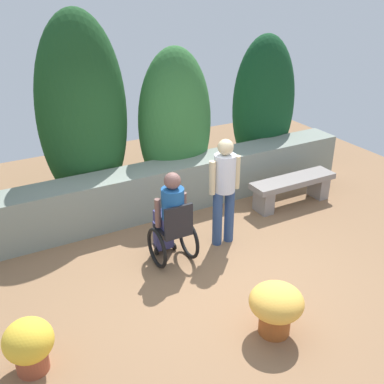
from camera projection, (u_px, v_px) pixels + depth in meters
name	position (u px, v px, depth m)	size (l,w,h in m)	color
ground_plane	(211.00, 273.00, 6.18)	(10.75, 10.75, 0.00)	#8C6747
stone_retaining_wall	(151.00, 191.00, 7.52)	(7.36, 0.58, 0.80)	gray
hedge_backdrop	(109.00, 120.00, 7.44)	(6.82, 1.23, 3.16)	#355E23
stone_bench	(293.00, 187.00, 7.84)	(1.54, 0.40, 0.48)	gray
person_in_wheelchair	(171.00, 220.00, 6.19)	(0.53, 0.66, 1.33)	black
person_standing_companion	(224.00, 185.00, 6.48)	(0.49, 0.30, 1.59)	navy
flower_pot_purple_near	(29.00, 345.00, 4.56)	(0.50, 0.50, 0.59)	#9F4B31
flower_pot_terracotta_by_wall	(276.00, 306.00, 5.03)	(0.60, 0.60, 0.60)	#A15122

